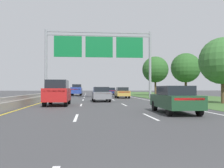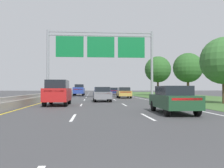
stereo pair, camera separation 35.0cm
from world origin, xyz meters
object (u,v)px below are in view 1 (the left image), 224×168
at_px(roadside_tree_mid, 186,68).
at_px(roadside_tree_far, 155,70).
at_px(roadside_tree_near, 223,61).
at_px(overhead_sign_gantry, 99,50).
at_px(pickup_truck_blue, 77,90).
at_px(car_navy_right_lane_sedan, 111,91).
at_px(car_gold_right_lane_sedan, 122,92).
at_px(car_red_left_lane_suv, 58,92).
at_px(car_grey_centre_lane_sedan, 101,94).
at_px(car_darkgreen_right_lane_sedan, 175,99).

bearing_deg(roadside_tree_mid, roadside_tree_far, 98.05).
xyz_separation_m(roadside_tree_near, roadside_tree_mid, (2.19, 14.01, 0.52)).
xyz_separation_m(overhead_sign_gantry, pickup_truck_blue, (-3.75, 13.85, -5.73)).
height_order(car_navy_right_lane_sedan, car_gold_right_lane_sedan, same).
distance_m(pickup_truck_blue, car_gold_right_lane_sedan, 14.73).
height_order(car_navy_right_lane_sedan, roadside_tree_near, roadside_tree_near).
relative_size(car_gold_right_lane_sedan, roadside_tree_near, 0.72).
relative_size(overhead_sign_gantry, car_red_left_lane_suv, 3.20).
distance_m(car_grey_centre_lane_sedan, car_darkgreen_right_lane_sedan, 13.37).
relative_size(car_gold_right_lane_sedan, roadside_tree_far, 0.58).
bearing_deg(car_navy_right_lane_sedan, roadside_tree_far, -129.65).
bearing_deg(car_navy_right_lane_sedan, car_gold_right_lane_sedan, 179.78).
xyz_separation_m(pickup_truck_blue, car_red_left_lane_suv, (-0.35, -27.39, 0.02)).
distance_m(car_grey_centre_lane_sedan, car_gold_right_lane_sedan, 9.55).
bearing_deg(car_red_left_lane_suv, car_darkgreen_right_lane_sedan, -133.97).
xyz_separation_m(pickup_truck_blue, car_navy_right_lane_sedan, (7.23, 5.20, -0.26)).
height_order(roadside_tree_mid, roadside_tree_far, roadside_tree_far).
xyz_separation_m(car_grey_centre_lane_sedan, car_gold_right_lane_sedan, (3.57, 8.86, 0.00)).
bearing_deg(roadside_tree_far, car_gold_right_lane_sedan, -125.70).
bearing_deg(car_gold_right_lane_sedan, car_grey_centre_lane_sedan, 159.07).
xyz_separation_m(overhead_sign_gantry, roadside_tree_near, (10.95, -12.77, -2.83)).
xyz_separation_m(car_navy_right_lane_sedan, car_gold_right_lane_sedan, (-0.07, -18.07, 0.00)).
bearing_deg(car_darkgreen_right_lane_sedan, pickup_truck_blue, 12.77).
relative_size(car_red_left_lane_suv, roadside_tree_far, 0.61).
bearing_deg(roadside_tree_mid, car_grey_centre_lane_sedan, -145.56).
xyz_separation_m(car_red_left_lane_suv, roadside_tree_far, (15.67, 25.89, 3.99)).
xyz_separation_m(car_gold_right_lane_sedan, roadside_tree_far, (8.16, 11.36, 4.27)).
bearing_deg(car_red_left_lane_suv, roadside_tree_far, -31.24).
distance_m(car_navy_right_lane_sedan, car_gold_right_lane_sedan, 18.07).
xyz_separation_m(car_gold_right_lane_sedan, roadside_tree_mid, (9.73, 0.26, 3.69)).
relative_size(pickup_truck_blue, car_red_left_lane_suv, 1.16).
relative_size(car_gold_right_lane_sedan, car_red_left_lane_suv, 0.94).
bearing_deg(roadside_tree_far, roadside_tree_mid, -81.95).
distance_m(overhead_sign_gantry, roadside_tree_far, 17.01).
relative_size(overhead_sign_gantry, car_grey_centre_lane_sedan, 3.39).
bearing_deg(car_grey_centre_lane_sedan, car_navy_right_lane_sedan, -9.01).
height_order(overhead_sign_gantry, car_red_left_lane_suv, overhead_sign_gantry).
xyz_separation_m(car_navy_right_lane_sedan, roadside_tree_far, (8.09, -6.71, 4.27)).
distance_m(car_navy_right_lane_sedan, roadside_tree_mid, 20.60).
xyz_separation_m(car_grey_centre_lane_sedan, roadside_tree_far, (11.73, 20.22, 4.27)).
height_order(car_grey_centre_lane_sedan, car_navy_right_lane_sedan, same).
height_order(car_grey_centre_lane_sedan, car_darkgreen_right_lane_sedan, same).
bearing_deg(car_gold_right_lane_sedan, roadside_tree_far, -34.70).
bearing_deg(car_navy_right_lane_sedan, roadside_tree_near, -166.78).
bearing_deg(overhead_sign_gantry, car_navy_right_lane_sedan, 79.66).
distance_m(car_grey_centre_lane_sedan, roadside_tree_mid, 16.54).
height_order(overhead_sign_gantry, roadside_tree_near, overhead_sign_gantry).
distance_m(overhead_sign_gantry, car_darkgreen_right_lane_sedan, 21.88).
height_order(car_gold_right_lane_sedan, roadside_tree_near, roadside_tree_near).
xyz_separation_m(pickup_truck_blue, car_darkgreen_right_lane_sedan, (7.15, -34.62, -0.26)).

